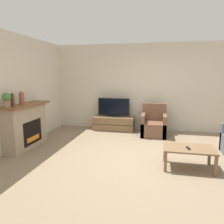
% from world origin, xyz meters
% --- Properties ---
extents(ground_plane, '(24.00, 24.00, 0.00)m').
position_xyz_m(ground_plane, '(0.00, 0.00, 0.00)').
color(ground_plane, '#89755B').
extents(wall_back, '(12.00, 0.06, 2.70)m').
position_xyz_m(wall_back, '(0.00, 2.49, 1.35)').
color(wall_back, beige).
rests_on(wall_back, ground).
extents(wall_left, '(0.06, 12.00, 2.70)m').
position_xyz_m(wall_left, '(-2.96, 0.00, 1.35)').
color(wall_left, beige).
rests_on(wall_left, ground).
extents(fireplace, '(0.48, 1.46, 1.07)m').
position_xyz_m(fireplace, '(-2.75, 0.11, 0.54)').
color(fireplace, tan).
rests_on(fireplace, ground).
extents(mantel_vase_left, '(0.08, 0.08, 0.30)m').
position_xyz_m(mantel_vase_left, '(-2.73, -0.32, 1.21)').
color(mantel_vase_left, '#512D23').
rests_on(mantel_vase_left, fireplace).
extents(mantel_vase_centre_left, '(0.12, 0.12, 0.31)m').
position_xyz_m(mantel_vase_centre_left, '(-2.73, 0.01, 1.21)').
color(mantel_vase_centre_left, '#994C3D').
rests_on(mantel_vase_centre_left, fireplace).
extents(potted_plant, '(0.18, 0.18, 0.31)m').
position_xyz_m(potted_plant, '(-2.73, -0.51, 1.24)').
color(potted_plant, '#936B4C').
rests_on(potted_plant, fireplace).
extents(tv_stand, '(1.28, 0.48, 0.43)m').
position_xyz_m(tv_stand, '(-1.02, 2.18, 0.22)').
color(tv_stand, brown).
rests_on(tv_stand, ground).
extents(tv, '(1.00, 0.18, 0.59)m').
position_xyz_m(tv, '(-1.02, 2.18, 0.71)').
color(tv, black).
rests_on(tv, tv_stand).
extents(armchair, '(0.70, 0.76, 0.91)m').
position_xyz_m(armchair, '(0.24, 1.84, 0.29)').
color(armchair, brown).
rests_on(armchair, ground).
extents(coffee_table, '(0.93, 0.59, 0.40)m').
position_xyz_m(coffee_table, '(0.94, -0.34, 0.35)').
color(coffee_table, brown).
rests_on(coffee_table, ground).
extents(remote, '(0.07, 0.16, 0.02)m').
position_xyz_m(remote, '(0.92, -0.40, 0.41)').
color(remote, black).
rests_on(remote, coffee_table).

